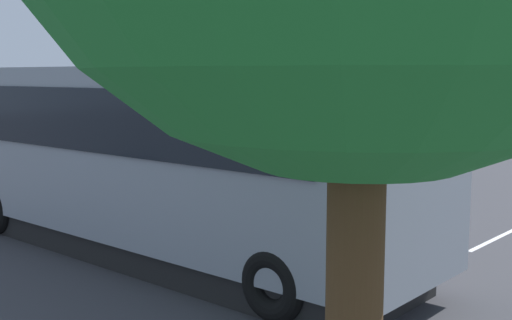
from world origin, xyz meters
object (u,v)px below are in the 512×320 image
Objects in this scene: tour_bus at (157,161)px; spectator_left at (319,181)px; traffic_cone at (213,181)px; spectator_far_right at (199,166)px; spectator_centre at (263,177)px; spectator_right at (232,168)px; stunt_motorcycle at (210,148)px; spectator_far_left at (361,191)px; parked_motorcycle_silver at (199,201)px.

spectator_left is at bearing -112.72° from tour_bus.
spectator_far_right is at bearing 126.68° from traffic_cone.
spectator_centre is 0.94× the size of spectator_right.
spectator_far_right is 2.73× the size of traffic_cone.
spectator_far_right is 0.89× the size of stunt_motorcycle.
spectator_far_left is at bearing -128.73° from tour_bus.
tour_bus is at bearing 51.27° from spectator_far_left.
parked_motorcycle_silver is (1.18, -2.09, -1.16)m from tour_bus.
spectator_left is at bearing -159.47° from parked_motorcycle_silver.
traffic_cone is (4.75, -1.83, -0.75)m from spectator_left.
spectator_centre is at bearing 146.04° from stunt_motorcycle.
tour_bus is at bearing 119.41° from parked_motorcycle_silver.
stunt_motorcycle is at bearing -51.15° from tour_bus.
tour_bus reaches higher than spectator_far_left.
stunt_motorcycle is (3.83, -3.11, -0.10)m from spectator_right.
spectator_far_left and spectator_centre have the same top height.
spectator_left is 1.03× the size of spectator_centre.
traffic_cone is at bearing -49.78° from parked_motorcycle_silver.
spectator_left is 2.40m from spectator_right.
spectator_right is 3.05m from traffic_cone.
stunt_motorcycle is at bearing -33.96° from spectator_centre.
stunt_motorcycle is at bearing -24.35° from spectator_far_left.
tour_bus is 4.92× the size of parked_motorcycle_silver.
spectator_far_left reaches higher than traffic_cone.
spectator_far_left is 2.70× the size of traffic_cone.
spectator_far_right is at bearing 131.96° from stunt_motorcycle.
spectator_right reaches higher than spectator_far_left.
spectator_far_left is at bearing 177.30° from spectator_far_right.
tour_bus is 2.67m from parked_motorcycle_silver.
tour_bus reaches higher than spectator_far_right.
stunt_motorcycle is (3.79, -4.08, 0.50)m from parked_motorcycle_silver.
stunt_motorcycle is 2.10m from traffic_cone.
parked_motorcycle_silver is (2.43, 0.91, -0.57)m from spectator_left.
spectator_far_left is 3.46m from spectator_right.
spectator_far_left is at bearing -179.48° from spectator_centre.
parked_motorcycle_silver is at bearing 132.90° from stunt_motorcycle.
traffic_cone is at bearing -54.10° from tour_bus.
tour_bus reaches higher than traffic_cone.
spectator_right is at bearing -92.01° from parked_motorcycle_silver.
spectator_far_left is at bearing -167.26° from parked_motorcycle_silver.
spectator_far_left is 7.99m from stunt_motorcycle.
tour_bus is 16.02× the size of traffic_cone.
spectator_centre is 2.70× the size of traffic_cone.
spectator_left reaches higher than spectator_far_right.
spectator_far_right is (1.06, -0.03, -0.06)m from spectator_right.
tour_bus reaches higher than parked_motorcycle_silver.
stunt_motorcycle is at bearing -26.98° from spectator_left.
spectator_far_left is at bearing 161.39° from traffic_cone.
parked_motorcycle_silver is at bearing 20.53° from spectator_left.
stunt_motorcycle is (4.97, -6.17, -0.66)m from tour_bus.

